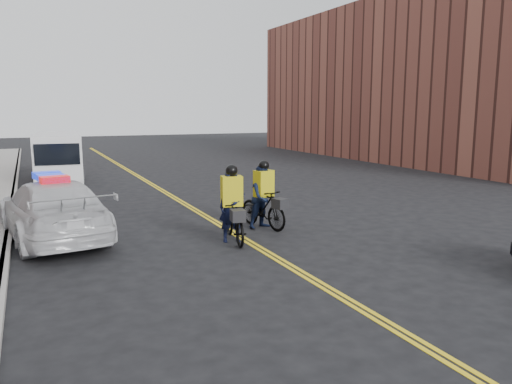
{
  "coord_description": "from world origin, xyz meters",
  "views": [
    {
      "loc": [
        -5.32,
        -11.08,
        3.59
      ],
      "look_at": [
        0.41,
        1.45,
        1.3
      ],
      "focal_mm": 35.0,
      "sensor_mm": 36.0,
      "label": 1
    }
  ],
  "objects_px": {
    "police_cruiser": "(53,209)",
    "cyclist_far": "(264,202)",
    "cyclist_near": "(232,215)",
    "cargo_van": "(58,159)"
  },
  "relations": [
    {
      "from": "police_cruiser",
      "to": "cyclist_far",
      "type": "bearing_deg",
      "value": 159.9
    },
    {
      "from": "police_cruiser",
      "to": "cyclist_near",
      "type": "distance_m",
      "value": 5.01
    },
    {
      "from": "police_cruiser",
      "to": "cargo_van",
      "type": "relative_size",
      "value": 1.02
    },
    {
      "from": "cargo_van",
      "to": "cyclist_near",
      "type": "bearing_deg",
      "value": -71.78
    },
    {
      "from": "cyclist_near",
      "to": "cyclist_far",
      "type": "xyz_separation_m",
      "value": [
        1.48,
        1.07,
        0.08
      ]
    },
    {
      "from": "cargo_van",
      "to": "cyclist_far",
      "type": "relative_size",
      "value": 2.76
    },
    {
      "from": "cyclist_near",
      "to": "cyclist_far",
      "type": "distance_m",
      "value": 1.83
    },
    {
      "from": "police_cruiser",
      "to": "cargo_van",
      "type": "bearing_deg",
      "value": -102.06
    },
    {
      "from": "cyclist_near",
      "to": "cyclist_far",
      "type": "height_order",
      "value": "cyclist_near"
    },
    {
      "from": "cyclist_near",
      "to": "cyclist_far",
      "type": "relative_size",
      "value": 1.06
    }
  ]
}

